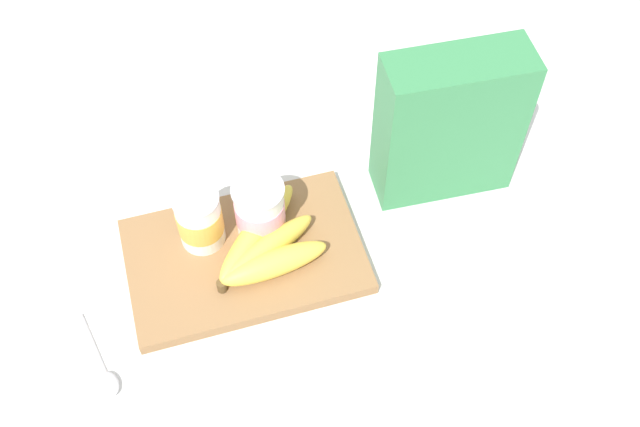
% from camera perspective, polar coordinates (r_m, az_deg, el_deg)
% --- Properties ---
extents(ground_plane, '(2.40, 2.40, 0.00)m').
position_cam_1_polar(ground_plane, '(1.08, -5.71, -3.50)').
color(ground_plane, silver).
extents(cutting_board, '(0.33, 0.21, 0.02)m').
position_cam_1_polar(cutting_board, '(1.07, -5.75, -3.23)').
color(cutting_board, olive).
rests_on(cutting_board, ground_plane).
extents(cereal_box, '(0.21, 0.09, 0.24)m').
position_cam_1_polar(cereal_box, '(1.08, 9.78, 6.62)').
color(cereal_box, '#38844C').
rests_on(cereal_box, ground_plane).
extents(yogurt_cup_front, '(0.06, 0.06, 0.09)m').
position_cam_1_polar(yogurt_cup_front, '(1.05, -9.15, -0.42)').
color(yogurt_cup_front, white).
rests_on(yogurt_cup_front, cutting_board).
extents(yogurt_cup_back, '(0.07, 0.07, 0.09)m').
position_cam_1_polar(yogurt_cup_back, '(1.04, -4.61, 0.29)').
color(yogurt_cup_back, white).
rests_on(yogurt_cup_back, cutting_board).
extents(banana_bunch, '(0.17, 0.16, 0.04)m').
position_cam_1_polar(banana_bunch, '(1.04, -4.18, -2.52)').
color(banana_bunch, yellow).
rests_on(banana_bunch, cutting_board).
extents(spoon, '(0.05, 0.13, 0.01)m').
position_cam_1_polar(spoon, '(1.03, -16.25, -11.15)').
color(spoon, silver).
rests_on(spoon, ground_plane).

